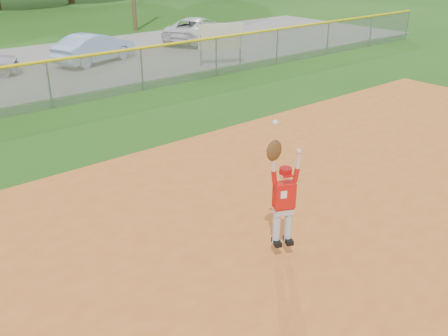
% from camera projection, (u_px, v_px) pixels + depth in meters
% --- Properties ---
extents(ground, '(120.00, 120.00, 0.00)m').
position_uv_depth(ground, '(274.00, 240.00, 8.81)').
color(ground, '#204F12').
rests_on(ground, ground).
extents(clay_infield, '(24.00, 16.00, 0.04)m').
position_uv_depth(clay_infield, '(432.00, 332.00, 6.69)').
color(clay_infield, '#C26023').
rests_on(clay_infield, ground).
extents(car_blue, '(4.05, 2.50, 1.26)m').
position_uv_depth(car_blue, '(95.00, 48.00, 21.64)').
color(car_blue, '#90B1D6').
rests_on(car_blue, parking_strip).
extents(car_white_b, '(5.05, 4.07, 1.28)m').
position_uv_depth(car_white_b, '(197.00, 30.00, 26.24)').
color(car_white_b, silver).
rests_on(car_white_b, parking_strip).
extents(sponsor_sign, '(1.84, 0.82, 1.75)m').
position_uv_depth(sponsor_sign, '(221.00, 38.00, 21.00)').
color(sponsor_sign, gray).
rests_on(sponsor_sign, ground).
extents(outfield_fence, '(40.06, 0.10, 1.55)m').
position_uv_depth(outfield_fence, '(49.00, 81.00, 15.50)').
color(outfield_fence, gray).
rests_on(outfield_fence, ground).
extents(ballplayer, '(0.59, 0.41, 2.15)m').
position_uv_depth(ballplayer, '(282.00, 194.00, 7.85)').
color(ballplayer, silver).
rests_on(ballplayer, ground).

